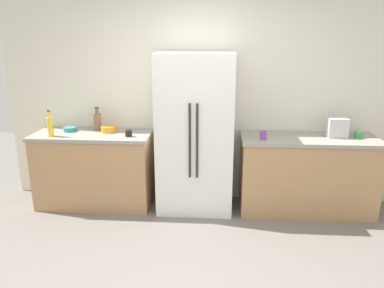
{
  "coord_description": "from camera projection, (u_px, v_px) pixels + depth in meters",
  "views": [
    {
      "loc": [
        0.2,
        -2.63,
        2.02
      ],
      "look_at": [
        -0.03,
        0.47,
        1.11
      ],
      "focal_mm": 34.85,
      "sensor_mm": 36.0,
      "label": 1
    }
  ],
  "objects": [
    {
      "name": "kitchen_back_panel",
      "position": [
        203.0,
        86.0,
        4.54
      ],
      "size": [
        4.89,
        0.1,
        2.86
      ],
      "primitive_type": "cube",
      "color": "silver",
      "rests_on": "ground_plane"
    },
    {
      "name": "bowl_b",
      "position": [
        70.0,
        129.0,
        4.52
      ],
      "size": [
        0.15,
        0.15,
        0.05
      ],
      "primitive_type": "cylinder",
      "color": "teal",
      "rests_on": "counter_left"
    },
    {
      "name": "cup_c",
      "position": [
        358.0,
        134.0,
        4.23
      ],
      "size": [
        0.08,
        0.08,
        0.08
      ],
      "primitive_type": "cylinder",
      "color": "green",
      "rests_on": "counter_right"
    },
    {
      "name": "counter_right",
      "position": [
        306.0,
        174.0,
        4.38
      ],
      "size": [
        1.56,
        0.62,
        0.91
      ],
      "color": "tan",
      "rests_on": "ground_plane"
    },
    {
      "name": "refrigerator",
      "position": [
        195.0,
        134.0,
        4.33
      ],
      "size": [
        0.87,
        0.63,
        1.85
      ],
      "color": "white",
      "rests_on": "ground_plane"
    },
    {
      "name": "bottle_b",
      "position": [
        50.0,
        126.0,
        4.27
      ],
      "size": [
        0.07,
        0.07,
        0.3
      ],
      "color": "yellow",
      "rests_on": "counter_left"
    },
    {
      "name": "cup_b",
      "position": [
        129.0,
        133.0,
        4.27
      ],
      "size": [
        0.08,
        0.08,
        0.07
      ],
      "primitive_type": "cylinder",
      "color": "black",
      "rests_on": "counter_left"
    },
    {
      "name": "counter_left",
      "position": [
        95.0,
        169.0,
        4.56
      ],
      "size": [
        1.4,
        0.62,
        0.91
      ],
      "color": "tan",
      "rests_on": "ground_plane"
    },
    {
      "name": "cup_a",
      "position": [
        263.0,
        135.0,
        4.15
      ],
      "size": [
        0.07,
        0.07,
        0.1
      ],
      "primitive_type": "cylinder",
      "color": "purple",
      "rests_on": "counter_right"
    },
    {
      "name": "bowl_a",
      "position": [
        109.0,
        129.0,
        4.48
      ],
      "size": [
        0.18,
        0.18,
        0.07
      ],
      "primitive_type": "cylinder",
      "color": "orange",
      "rests_on": "counter_left"
    },
    {
      "name": "toaster",
      "position": [
        337.0,
        127.0,
        4.25
      ],
      "size": [
        0.22,
        0.17,
        0.22
      ],
      "primitive_type": "cube",
      "color": "silver",
      "rests_on": "counter_right"
    },
    {
      "name": "ground_plane",
      "position": [
        191.0,
        288.0,
        3.1
      ],
      "size": [
        9.78,
        9.78,
        0.0
      ],
      "primitive_type": "plane",
      "color": "slate"
    },
    {
      "name": "bottle_a",
      "position": [
        98.0,
        121.0,
        4.56
      ],
      "size": [
        0.08,
        0.08,
        0.28
      ],
      "color": "brown",
      "rests_on": "counter_left"
    }
  ]
}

